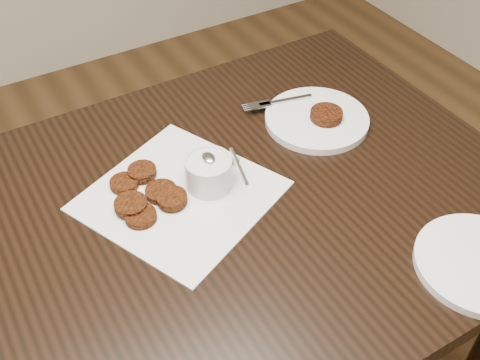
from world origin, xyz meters
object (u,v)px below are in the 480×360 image
napkin (180,196)px  plate_empty (480,264)px  table (194,335)px  plate_with_patty (317,116)px  sauce_ramekin (208,160)px

napkin → plate_empty: bearing=-48.6°
table → plate_empty: (0.38, -0.34, 0.38)m
plate_with_patty → plate_empty: size_ratio=1.04×
table → napkin: 0.38m
table → plate_empty: 0.64m
table → sauce_ramekin: size_ratio=10.51×
table → plate_with_patty: bearing=16.8°
napkin → sauce_ramekin: sauce_ramekin is taller
sauce_ramekin → plate_with_patty: 0.31m
napkin → plate_with_patty: (0.36, 0.06, 0.01)m
sauce_ramekin → plate_empty: sauce_ramekin is taller
sauce_ramekin → plate_empty: bearing=-53.6°
table → napkin: bearing=67.1°
napkin → plate_empty: (0.36, -0.40, 0.01)m
sauce_ramekin → plate_empty: size_ratio=0.58×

